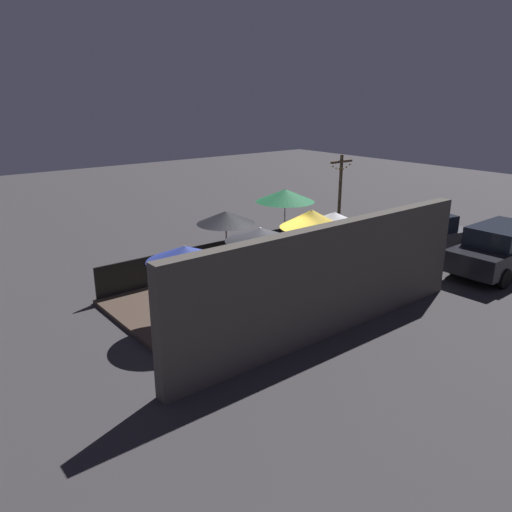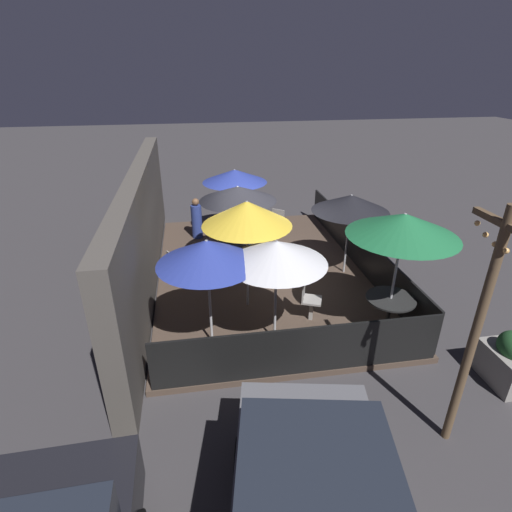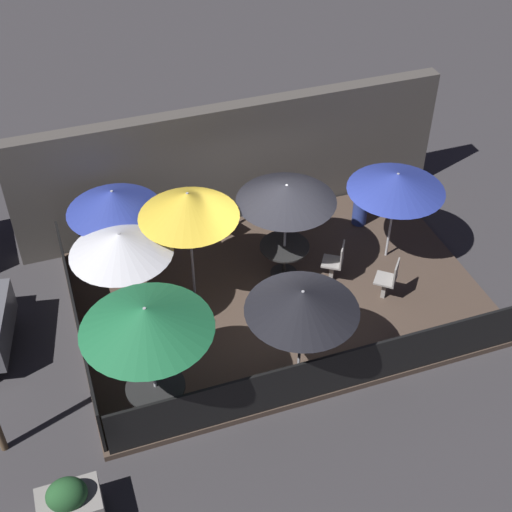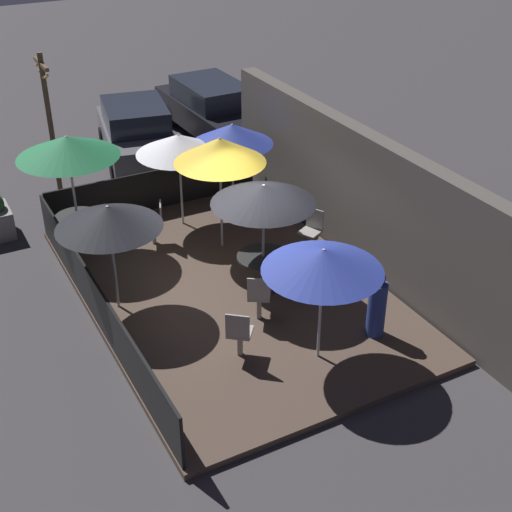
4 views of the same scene
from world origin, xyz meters
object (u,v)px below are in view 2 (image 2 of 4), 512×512
object	(u,v)px
patio_chair_0	(309,298)
patron_0	(197,220)
patio_umbrella_6	(277,252)
patio_chair_2	(177,268)
dining_table_0	(239,246)
patio_chair_3	(255,234)
patio_chair_1	(276,224)
planter_box	(509,361)
dining_table_1	(390,304)
patio_umbrella_0	(238,194)
patio_umbrella_4	(235,176)
patio_umbrella_3	(207,252)
patio_umbrella_2	(351,203)
light_post	(478,324)
patio_umbrella_1	(404,225)
patio_umbrella_5	(247,213)

from	to	relation	value
patio_chair_0	patron_0	bearing A→B (deg)	135.72
patio_umbrella_6	patio_chair_2	distance (m)	3.37
dining_table_0	patio_chair_3	distance (m)	1.04
patio_chair_3	patron_0	bearing A→B (deg)	-96.82
patio_chair_1	planter_box	world-z (taller)	patio_chair_1
dining_table_0	dining_table_1	distance (m)	4.18
planter_box	patio_chair_2	bearing A→B (deg)	54.48
patio_umbrella_0	patio_umbrella_4	world-z (taller)	patio_umbrella_0
patio_umbrella_0	patio_umbrella_3	size ratio (longest dim) A/B	1.01
patio_umbrella_6	planter_box	xyz separation A→B (m)	(-1.65, -3.76, -1.58)
patio_umbrella_2	light_post	world-z (taller)	light_post
patio_umbrella_0	patio_umbrella_2	bearing A→B (deg)	-105.52
patio_umbrella_0	patio_umbrella_2	xyz separation A→B (m)	(-0.74, -2.66, -0.15)
light_post	patio_chair_2	bearing A→B (deg)	38.94
dining_table_0	planter_box	world-z (taller)	planter_box
patio_umbrella_0	patio_umbrella_1	xyz separation A→B (m)	(-3.24, -2.64, 0.26)
dining_table_1	light_post	world-z (taller)	light_post
patio_umbrella_2	patio_chair_3	world-z (taller)	patio_umbrella_2
patio_umbrella_1	patio_umbrella_4	size ratio (longest dim) A/B	1.21
dining_table_0	patio_chair_3	world-z (taller)	patio_chair_3
patio_umbrella_1	patio_umbrella_5	distance (m)	3.00
patio_umbrella_1	patio_umbrella_6	bearing A→B (deg)	89.55
patio_umbrella_6	light_post	size ratio (longest dim) A/B	0.58
patio_umbrella_1	light_post	bearing A→B (deg)	174.47
patio_umbrella_6	dining_table_1	bearing A→B (deg)	-90.45
patio_umbrella_5	patio_umbrella_2	bearing A→B (deg)	-66.90
dining_table_0	patio_chair_0	bearing A→B (deg)	-156.74
patio_umbrella_2	patio_umbrella_4	size ratio (longest dim) A/B	1.00
patio_umbrella_4	patio_chair_2	size ratio (longest dim) A/B	2.25
patio_umbrella_5	patio_umbrella_4	bearing A→B (deg)	-2.94
dining_table_1	patio_chair_3	xyz separation A→B (m)	(4.12, 2.08, -0.06)
patio_chair_1	patio_chair_3	bearing A→B (deg)	-6.22
patio_umbrella_4	dining_table_1	size ratio (longest dim) A/B	2.13
patio_umbrella_4	planter_box	bearing A→B (deg)	-151.36
patio_umbrella_1	light_post	world-z (taller)	light_post
patio_chair_0	patio_chair_3	xyz separation A→B (m)	(3.53, 0.58, 0.01)
patio_umbrella_6	patio_chair_0	world-z (taller)	patio_umbrella_6
patio_umbrella_0	patio_umbrella_1	bearing A→B (deg)	-140.85
dining_table_0	light_post	bearing A→B (deg)	-157.47
patron_0	patio_umbrella_6	bearing A→B (deg)	-110.70
patio_umbrella_4	light_post	distance (m)	8.33
patio_umbrella_4	patio_umbrella_6	size ratio (longest dim) A/B	0.98
patio_umbrella_0	patio_umbrella_3	world-z (taller)	patio_umbrella_0
patio_umbrella_5	patio_umbrella_0	bearing A→B (deg)	-1.19
patio_chair_2	planter_box	size ratio (longest dim) A/B	0.91
patio_chair_0	patio_chair_2	size ratio (longest dim) A/B	1.02
patio_umbrella_2	patio_chair_3	distance (m)	2.97
patio_umbrella_4	dining_table_1	world-z (taller)	patio_umbrella_4
patio_chair_2	dining_table_0	bearing A→B (deg)	-0.00
patio_umbrella_5	planter_box	distance (m)	5.40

